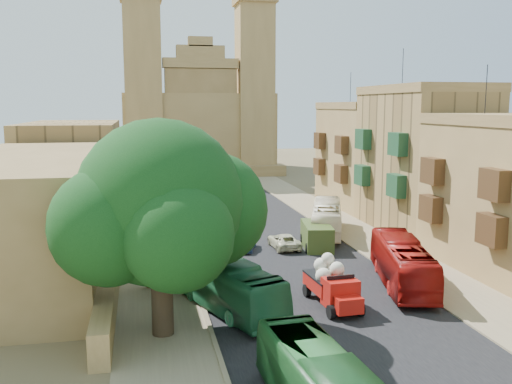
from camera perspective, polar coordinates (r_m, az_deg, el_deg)
name	(u,v)px	position (r m, az deg, el deg)	size (l,w,h in m)	color
ground	(362,350)	(29.51, 10.57, -15.27)	(260.00, 260.00, 0.00)	brown
road_surface	(248,226)	(57.15, -0.81, -3.37)	(14.00, 140.00, 0.01)	black
sidewalk_east	(338,222)	(59.62, 8.21, -2.96)	(5.00, 140.00, 0.01)	#847456
sidewalk_west	(152,230)	(56.20, -10.39, -3.72)	(5.00, 140.00, 0.01)	#847456
kerb_east	(315,222)	(58.82, 5.92, -3.02)	(0.25, 140.00, 0.12)	#847456
kerb_west	(178,228)	(56.28, -7.84, -3.58)	(0.25, 140.00, 0.12)	#847456
townhouse_c	(422,158)	(56.69, 16.24, 3.24)	(9.00, 14.00, 17.40)	olive
townhouse_d	(365,154)	(69.39, 10.83, 3.74)	(9.00, 14.00, 15.90)	olive
west_wall	(116,247)	(46.29, -13.86, -5.36)	(1.00, 40.00, 1.80)	olive
west_building_low	(35,213)	(44.25, -21.25, -1.97)	(10.00, 28.00, 8.40)	brown
west_building_mid	(74,165)	(69.68, -17.77, 2.54)	(10.00, 22.00, 10.00)	olive
church	(197,119)	(104.09, -5.87, 7.27)	(28.00, 22.50, 36.30)	olive
ficus_tree	(162,209)	(29.41, -9.38, -1.68)	(11.30, 10.40, 11.30)	#332619
street_tree_a	(149,241)	(37.95, -10.65, -4.88)	(3.04, 3.04, 4.67)	#332619
street_tree_b	(146,206)	(49.65, -10.91, -1.35)	(3.32, 3.32, 5.11)	#332619
street_tree_c	(145,186)	(61.50, -11.07, 0.57)	(3.34, 3.34, 5.14)	#332619
street_tree_d	(144,178)	(73.48, -11.16, 1.41)	(2.80, 2.80, 4.30)	#332619
red_truck	(333,284)	(34.72, 7.66, -9.11)	(2.39, 5.38, 3.07)	#B7150E
olive_pickup	(317,236)	(48.42, 6.09, -4.41)	(2.93, 5.27, 2.06)	#3D511E
bus_green_north	(223,283)	(34.18, -3.28, -9.07)	(2.53, 10.79, 3.01)	#23663C
bus_red_east	(402,263)	(39.45, 14.41, -6.87)	(2.57, 10.97, 3.06)	maroon
bus_cream_east	(327,218)	(53.57, 7.09, -2.60)	(2.54, 10.87, 3.03)	#FFF0CE
car_blue_a	(246,243)	(47.49, -1.05, -5.10)	(1.45, 3.61, 1.23)	#4D77B2
car_white_a	(214,234)	(51.23, -4.25, -4.18)	(1.17, 3.35, 1.10)	white
car_cream	(284,241)	(48.14, 2.81, -4.92)	(2.05, 4.45, 1.24)	beige
car_dkblue	(183,193)	(75.44, -7.32, -0.08)	(1.56, 3.83, 1.11)	#141A40
car_white_b	(249,212)	(61.17, -0.67, -2.06)	(1.28, 3.18, 1.08)	white
car_blue_b	(198,185)	(82.66, -5.78, 0.69)	(1.14, 3.26, 1.07)	#2C5A94
pedestrian_a	(400,264)	(42.13, 14.19, -6.99)	(0.54, 0.35, 1.47)	#28222B
pedestrian_c	(400,247)	(46.81, 14.18, -5.34)	(0.94, 0.39, 1.60)	#37373A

